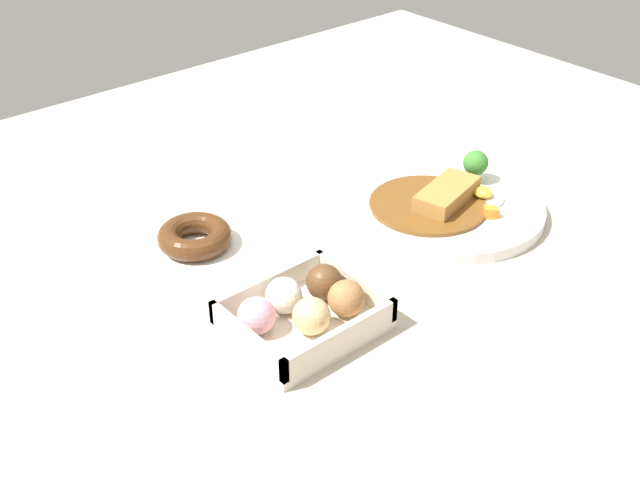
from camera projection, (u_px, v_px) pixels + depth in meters
name	position (u px, v px, depth m)	size (l,w,h in m)	color
ground_plane	(407.00, 261.00, 1.08)	(1.60, 1.60, 0.00)	#B2A893
curry_plate	(449.00, 205.00, 1.18)	(0.27, 0.27, 0.07)	white
donut_box	(304.00, 310.00, 0.95)	(0.17, 0.14, 0.06)	beige
chocolate_ring_donut	(195.00, 237.00, 1.10)	(0.14, 0.14, 0.03)	white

